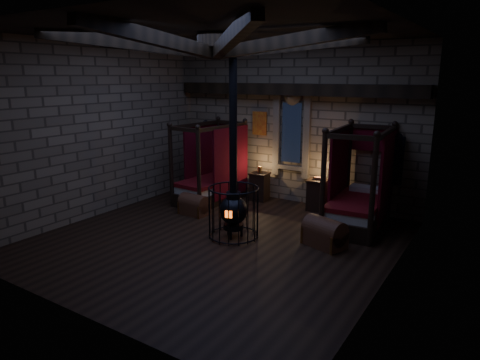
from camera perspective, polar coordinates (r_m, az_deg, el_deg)
The scene contains 8 objects.
room at distance 8.66m, azimuth -2.91°, elevation 16.01°, with size 7.02×7.02×4.29m.
bed_left at distance 11.89m, azimuth -3.78°, elevation -0.26°, with size 1.23×2.12×2.14m.
bed_right at distance 10.21m, azimuth 15.50°, elevation -2.92°, with size 1.29×2.24×2.26m.
trunk_left at distance 10.80m, azimuth -6.15°, elevation -3.37°, with size 0.75×0.51×0.53m.
trunk_right at distance 8.94m, azimuth 11.19°, elevation -7.00°, with size 0.95×0.76×0.61m.
nightstand_left at distance 11.92m, azimuth 2.63°, elevation -0.82°, with size 0.53×0.51×0.96m.
nightstand_right at distance 11.21m, azimuth 10.23°, elevation -1.93°, with size 0.56×0.54×0.88m.
stove at distance 9.14m, azimuth -0.87°, elevation -3.75°, with size 1.08×1.08×4.05m.
Camera 1 is at (5.01, -6.96, 3.40)m, focal length 32.00 mm.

